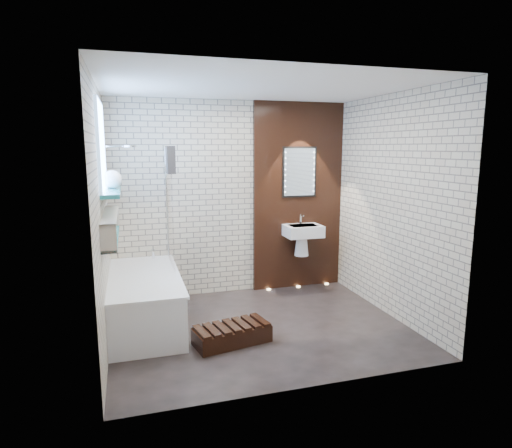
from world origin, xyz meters
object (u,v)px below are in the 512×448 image
object	(u,v)px
led_mirror	(299,172)
washbasin	(303,235)
bathtub	(145,300)
bath_screen	(170,207)
walnut_step	(232,335)

from	to	relation	value
led_mirror	washbasin	bearing A→B (deg)	-90.00
bathtub	bath_screen	distance (m)	1.14
bath_screen	walnut_step	world-z (taller)	bath_screen
washbasin	led_mirror	size ratio (longest dim) A/B	0.83
washbasin	walnut_step	size ratio (longest dim) A/B	0.75
washbasin	walnut_step	world-z (taller)	washbasin
bath_screen	led_mirror	bearing A→B (deg)	10.66
washbasin	walnut_step	xyz separation A→B (m)	(-1.34, -1.37, -0.70)
washbasin	walnut_step	bearing A→B (deg)	-134.31
washbasin	led_mirror	bearing A→B (deg)	90.00
washbasin	led_mirror	xyz separation A→B (m)	(0.00, 0.16, 0.86)
led_mirror	walnut_step	distance (m)	2.57
bathtub	walnut_step	size ratio (longest dim) A/B	2.26
bathtub	walnut_step	xyz separation A→B (m)	(0.83, -0.75, -0.21)
led_mirror	bathtub	bearing A→B (deg)	-160.22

